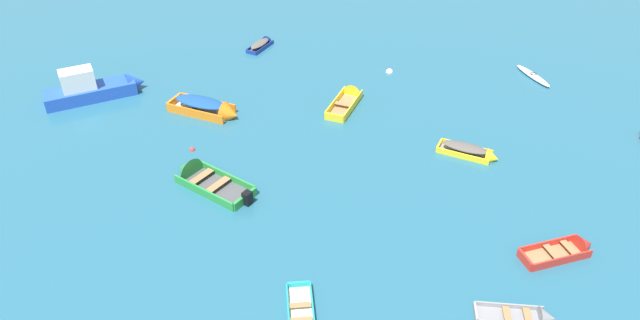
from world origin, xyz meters
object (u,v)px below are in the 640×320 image
at_px(kayak_white_midfield_left, 533,76).
at_px(rowboat_yellow_back_row_right, 474,152).
at_px(rowboat_green_cluster_inner, 198,176).
at_px(rowboat_orange_center, 211,108).
at_px(mooring_buoy_far_field, 192,150).
at_px(rowboat_red_outer_right, 571,249).
at_px(rowboat_yellow_far_right, 349,97).
at_px(motor_launch_blue_near_camera, 95,88).
at_px(mooring_buoy_between_boats_left, 389,72).
at_px(rowboat_deep_blue_far_left, 263,43).
at_px(rowboat_grey_distant_center, 532,318).

height_order(kayak_white_midfield_left, rowboat_yellow_back_row_right, rowboat_yellow_back_row_right).
bearing_deg(rowboat_green_cluster_inner, kayak_white_midfield_left, 34.75).
distance_m(rowboat_orange_center, rowboat_yellow_back_row_right, 15.12).
bearing_deg(mooring_buoy_far_field, rowboat_red_outer_right, -18.03).
distance_m(rowboat_yellow_far_right, motor_launch_blue_near_camera, 15.55).
bearing_deg(mooring_buoy_between_boats_left, rowboat_deep_blue_far_left, 160.29).
relative_size(motor_launch_blue_near_camera, rowboat_yellow_back_row_right, 1.76).
relative_size(rowboat_red_outer_right, rowboat_orange_center, 0.75).
bearing_deg(kayak_white_midfield_left, rowboat_orange_center, -161.23).
relative_size(kayak_white_midfield_left, motor_launch_blue_near_camera, 0.55).
xyz_separation_m(rowboat_grey_distant_center, rowboat_green_cluster_inner, (-14.80, 7.23, 0.08)).
relative_size(rowboat_deep_blue_far_left, rowboat_orange_center, 0.61).
relative_size(rowboat_deep_blue_far_left, rowboat_green_cluster_inner, 0.61).
xyz_separation_m(rowboat_deep_blue_far_left, mooring_buoy_far_field, (-1.36, -13.60, -0.22)).
xyz_separation_m(rowboat_deep_blue_far_left, rowboat_green_cluster_inner, (-0.29, -16.15, -0.00)).
height_order(rowboat_deep_blue_far_left, mooring_buoy_between_boats_left, rowboat_deep_blue_far_left).
relative_size(rowboat_deep_blue_far_left, rowboat_grey_distant_center, 0.94).
relative_size(rowboat_yellow_far_right, rowboat_deep_blue_far_left, 1.44).
distance_m(rowboat_yellow_far_right, rowboat_deep_blue_far_left, 9.94).
bearing_deg(rowboat_yellow_far_right, motor_launch_blue_near_camera, -175.68).
bearing_deg(motor_launch_blue_near_camera, kayak_white_midfield_left, 11.17).
bearing_deg(motor_launch_blue_near_camera, rowboat_yellow_back_row_right, -10.49).
bearing_deg(rowboat_deep_blue_far_left, rowboat_yellow_far_right, -47.70).
relative_size(motor_launch_blue_near_camera, mooring_buoy_far_field, 19.12).
bearing_deg(mooring_buoy_between_boats_left, rowboat_red_outer_right, -64.60).
xyz_separation_m(rowboat_red_outer_right, motor_launch_blue_near_camera, (-25.65, 11.00, 0.47)).
xyz_separation_m(rowboat_grey_distant_center, mooring_buoy_between_boats_left, (-5.39, 20.10, -0.13)).
xyz_separation_m(rowboat_red_outer_right, mooring_buoy_between_boats_left, (-7.72, 16.25, -0.18)).
bearing_deg(rowboat_green_cluster_inner, motor_launch_blue_near_camera, 138.20).
bearing_deg(mooring_buoy_far_field, rowboat_yellow_far_right, 37.77).
xyz_separation_m(rowboat_grey_distant_center, motor_launch_blue_near_camera, (-23.32, 14.85, 0.52)).
bearing_deg(rowboat_yellow_far_right, mooring_buoy_between_boats_left, 59.26).
bearing_deg(mooring_buoy_far_field, mooring_buoy_between_boats_left, 44.57).
bearing_deg(kayak_white_midfield_left, rowboat_yellow_far_right, -160.30).
bearing_deg(rowboat_deep_blue_far_left, rowboat_yellow_back_row_right, -43.01).
relative_size(rowboat_orange_center, rowboat_yellow_back_row_right, 1.39).
relative_size(rowboat_yellow_far_right, rowboat_red_outer_right, 1.17).
bearing_deg(rowboat_red_outer_right, motor_launch_blue_near_camera, 156.79).
bearing_deg(rowboat_green_cluster_inner, rowboat_orange_center, 98.86).
bearing_deg(rowboat_yellow_back_row_right, mooring_buoy_between_boats_left, 115.38).
height_order(rowboat_yellow_far_right, rowboat_grey_distant_center, rowboat_yellow_far_right).
distance_m(kayak_white_midfield_left, mooring_buoy_far_field, 22.41).
height_order(kayak_white_midfield_left, mooring_buoy_far_field, kayak_white_midfield_left).
distance_m(rowboat_yellow_far_right, rowboat_grey_distant_center, 17.83).
height_order(rowboat_deep_blue_far_left, kayak_white_midfield_left, rowboat_deep_blue_far_left).
relative_size(kayak_white_midfield_left, rowboat_yellow_back_row_right, 0.96).
bearing_deg(mooring_buoy_between_boats_left, motor_launch_blue_near_camera, -163.66).
bearing_deg(mooring_buoy_far_field, kayak_white_midfield_left, 27.81).
bearing_deg(mooring_buoy_far_field, rowboat_green_cluster_inner, -67.09).
bearing_deg(rowboat_grey_distant_center, motor_launch_blue_near_camera, 147.52).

